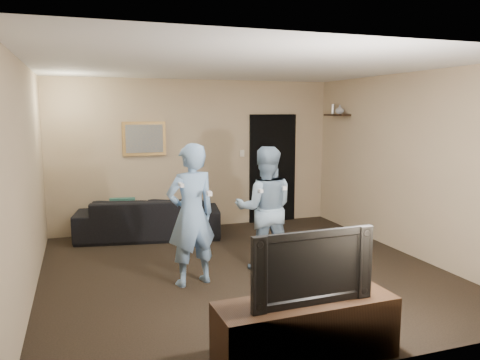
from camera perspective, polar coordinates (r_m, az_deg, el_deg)
name	(u,v)px	position (r m, az deg, el deg)	size (l,w,h in m)	color
ground	(243,271)	(6.20, 0.39, -11.00)	(5.00, 5.00, 0.00)	black
ceiling	(243,66)	(5.87, 0.42, 13.70)	(5.00, 5.00, 0.04)	silver
wall_back	(196,155)	(8.28, -5.37, 3.10)	(5.00, 0.04, 2.60)	tan
wall_front	(352,211)	(3.66, 13.55, -3.75)	(5.00, 0.04, 2.60)	tan
wall_left	(27,181)	(5.59, -24.54, -0.14)	(0.04, 5.00, 2.60)	tan
wall_right	(408,164)	(7.12, 19.75, 1.79)	(0.04, 5.00, 2.60)	tan
sofa	(149,217)	(7.83, -11.07, -4.48)	(2.29, 0.89, 0.67)	black
throw_pillow	(123,210)	(7.76, -14.10, -3.60)	(0.40, 0.13, 0.40)	#174740
painting_frame	(144,139)	(8.07, -11.60, 4.97)	(0.72, 0.05, 0.57)	olive
painting_canvas	(144,139)	(8.04, -11.57, 4.96)	(0.62, 0.01, 0.47)	slate
doorway	(273,168)	(8.74, 3.99, 1.42)	(0.90, 0.06, 2.00)	black
light_switch	(242,153)	(8.50, 0.26, 3.27)	(0.08, 0.02, 0.12)	silver
wall_shelf	(337,115)	(8.50, 11.74, 7.76)	(0.20, 0.60, 0.03)	black
shelf_vase	(340,110)	(8.43, 12.07, 8.39)	(0.15, 0.15, 0.16)	#BCBBC1
shelf_figurine	(333,109)	(8.63, 11.26, 8.48)	(0.06, 0.06, 0.18)	silver
tv_console	(306,331)	(4.11, 8.02, -17.79)	(1.52, 0.49, 0.54)	black
television	(307,264)	(3.89, 8.20, -10.14)	(1.06, 0.14, 0.61)	black
wii_player_left	(191,215)	(5.55, -5.96, -4.25)	(0.69, 0.56, 1.69)	#759ECB
wii_player_right	(265,209)	(6.07, 3.06, -3.50)	(0.93, 0.81, 1.61)	#7B99B3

